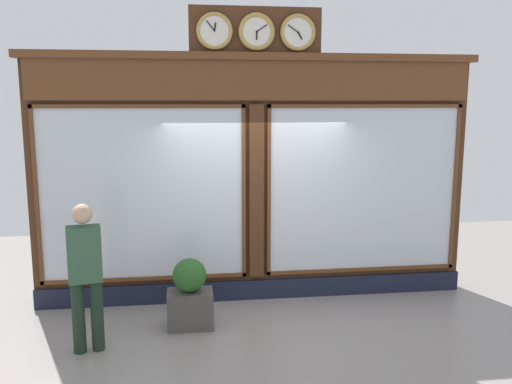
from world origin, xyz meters
TOP-DOWN VIEW (x-y plane):
  - shop_facade at (-0.00, -0.13)m, footprint 6.18×0.42m
  - pedestrian at (2.08, 1.37)m, footprint 0.40×0.29m
  - planter_box at (0.94, 0.87)m, footprint 0.56×0.36m
  - planter_shrub at (0.94, 0.87)m, footprint 0.41×0.41m

SIDE VIEW (x-z plane):
  - planter_box at x=0.94m, z-range 0.00..0.47m
  - planter_shrub at x=0.94m, z-range 0.47..0.88m
  - pedestrian at x=2.08m, z-range 0.09..1.78m
  - shop_facade at x=0.00m, z-range -0.27..3.74m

